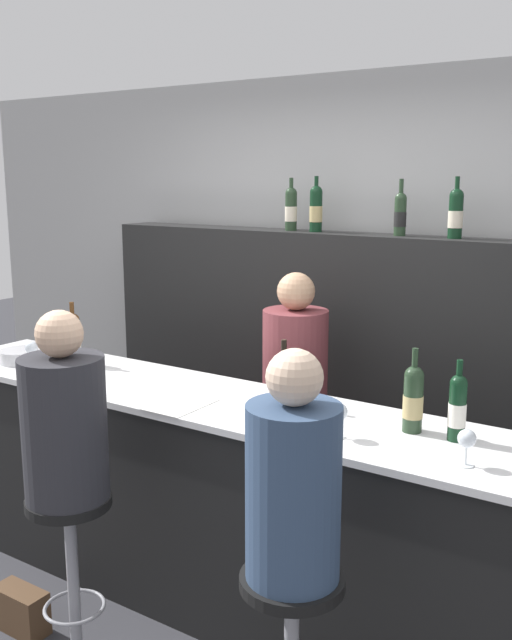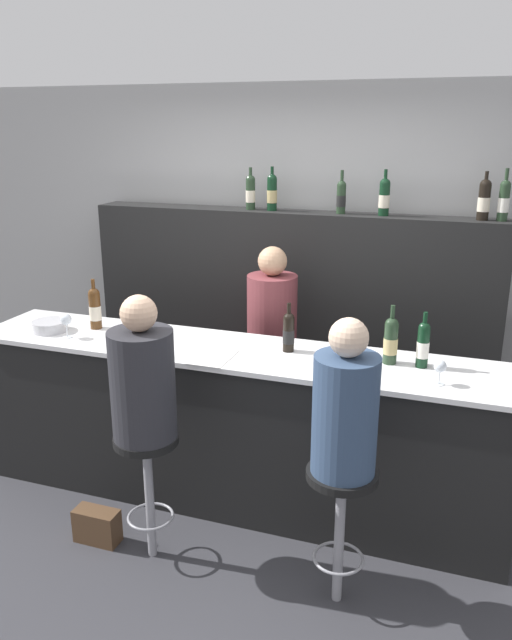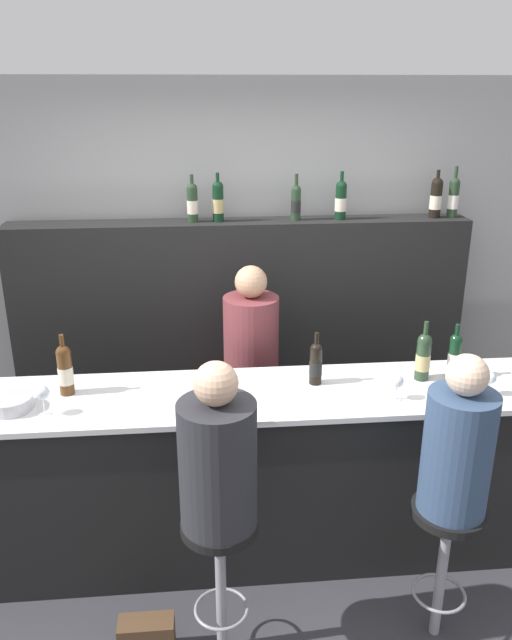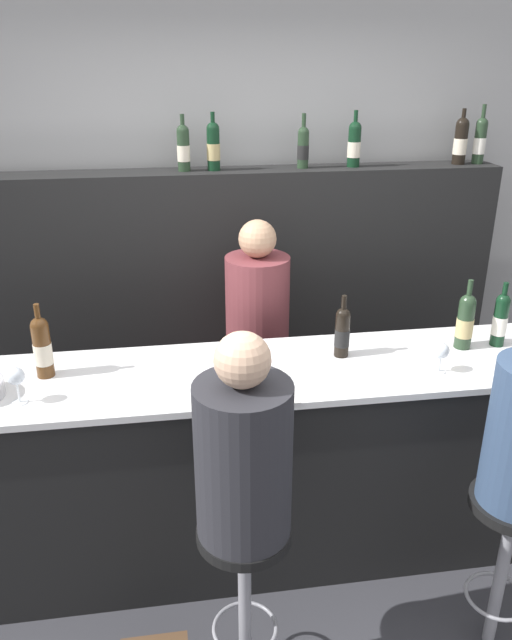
{
  "view_description": "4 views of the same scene",
  "coord_description": "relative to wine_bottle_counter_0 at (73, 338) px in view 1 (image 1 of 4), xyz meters",
  "views": [
    {
      "loc": [
        1.87,
        -2.19,
        2.01
      ],
      "look_at": [
        0.22,
        0.32,
        1.4
      ],
      "focal_mm": 40.0,
      "sensor_mm": 36.0,
      "label": 1
    },
    {
      "loc": [
        1.28,
        -2.96,
        2.3
      ],
      "look_at": [
        0.16,
        0.28,
        1.22
      ],
      "focal_mm": 35.0,
      "sensor_mm": 36.0,
      "label": 2
    },
    {
      "loc": [
        -0.27,
        -2.63,
        2.52
      ],
      "look_at": [
        -0.01,
        0.21,
        1.45
      ],
      "focal_mm": 35.0,
      "sensor_mm": 36.0,
      "label": 3
    },
    {
      "loc": [
        -0.45,
        -2.12,
        2.3
      ],
      "look_at": [
        -0.08,
        0.29,
        1.25
      ],
      "focal_mm": 35.0,
      "sensor_mm": 36.0,
      "label": 4
    }
  ],
  "objects": [
    {
      "name": "ground_plane",
      "position": [
        0.99,
        -0.37,
        -1.15
      ],
      "size": [
        16.0,
        16.0,
        0.0
      ],
      "primitive_type": "plane",
      "color": "#333338"
    },
    {
      "name": "wall_back",
      "position": [
        0.99,
        1.36,
        0.15
      ],
      "size": [
        6.4,
        0.05,
        2.6
      ],
      "color": "#9E9E9E",
      "rests_on": "ground_plane"
    },
    {
      "name": "bar_counter",
      "position": [
        0.99,
        -0.08,
        -0.65
      ],
      "size": [
        3.33,
        0.62,
        1.02
      ],
      "color": "black",
      "rests_on": "ground_plane"
    },
    {
      "name": "back_bar_cabinet",
      "position": [
        0.99,
        1.13,
        -0.31
      ],
      "size": [
        3.12,
        0.28,
        1.68
      ],
      "color": "black",
      "rests_on": "ground_plane"
    },
    {
      "name": "wine_bottle_counter_0",
      "position": [
        0.0,
        0.0,
        0.0
      ],
      "size": [
        0.08,
        0.08,
        0.33
      ],
      "color": "#4C2D14",
      "rests_on": "bar_counter"
    },
    {
      "name": "wine_bottle_counter_1",
      "position": [
        1.32,
        0.0,
        -0.02
      ],
      "size": [
        0.07,
        0.07,
        0.3
      ],
      "color": "black",
      "rests_on": "bar_counter"
    },
    {
      "name": "wine_bottle_counter_2",
      "position": [
        1.91,
        0.0,
        -0.0
      ],
      "size": [
        0.08,
        0.08,
        0.34
      ],
      "color": "#233823",
      "rests_on": "bar_counter"
    },
    {
      "name": "wine_bottle_counter_3",
      "position": [
        2.08,
        0.0,
        -0.01
      ],
      "size": [
        0.07,
        0.07,
        0.32
      ],
      "color": "black",
      "rests_on": "bar_counter"
    },
    {
      "name": "wine_bottle_backbar_0",
      "position": [
        0.68,
        1.13,
        0.66
      ],
      "size": [
        0.07,
        0.07,
        0.31
      ],
      "color": "#233823",
      "rests_on": "back_bar_cabinet"
    },
    {
      "name": "wine_bottle_backbar_1",
      "position": [
        0.84,
        1.13,
        0.66
      ],
      "size": [
        0.08,
        0.08,
        0.32
      ],
      "color": "black",
      "rests_on": "back_bar_cabinet"
    },
    {
      "name": "wine_bottle_backbar_2",
      "position": [
        1.37,
        1.13,
        0.65
      ],
      "size": [
        0.07,
        0.07,
        0.31
      ],
      "color": "#233823",
      "rests_on": "back_bar_cabinet"
    },
    {
      "name": "wine_bottle_backbar_3",
      "position": [
        1.67,
        1.13,
        0.66
      ],
      "size": [
        0.08,
        0.08,
        0.32
      ],
      "color": "black",
      "rests_on": "back_bar_cabinet"
    },
    {
      "name": "wine_glass_0",
      "position": [
        -0.07,
        -0.22,
        -0.03
      ],
      "size": [
        0.07,
        0.07,
        0.15
      ],
      "color": "silver",
      "rests_on": "bar_counter"
    },
    {
      "name": "wine_glass_1",
      "position": [
        1.7,
        -0.22,
        -0.04
      ],
      "size": [
        0.07,
        0.07,
        0.14
      ],
      "color": "silver",
      "rests_on": "bar_counter"
    },
    {
      "name": "wine_glass_2",
      "position": [
        2.19,
        -0.22,
        -0.05
      ],
      "size": [
        0.06,
        0.06,
        0.13
      ],
      "color": "silver",
      "rests_on": "bar_counter"
    },
    {
      "name": "metal_bowl",
      "position": [
        -0.25,
        -0.15,
        -0.11
      ],
      "size": [
        0.22,
        0.22,
        0.07
      ],
      "color": "#B7B7BC",
      "rests_on": "bar_counter"
    },
    {
      "name": "tasting_menu",
      "position": [
        0.94,
        -0.24,
        -0.14
      ],
      "size": [
        0.21,
        0.3,
        0.0
      ],
      "color": "white",
      "rests_on": "bar_counter"
    },
    {
      "name": "bar_stool_left",
      "position": [
        0.76,
        -0.75,
        -0.59
      ],
      "size": [
        0.35,
        0.35,
        0.74
      ],
      "color": "gray",
      "rests_on": "ground_plane"
    },
    {
      "name": "guest_seated_left",
      "position": [
        0.76,
        -0.75,
        -0.09
      ],
      "size": [
        0.33,
        0.33,
        0.77
      ],
      "color": "#28282D",
      "rests_on": "bar_stool_left"
    },
    {
      "name": "bar_stool_right",
      "position": [
        1.81,
        -0.75,
        -0.59
      ],
      "size": [
        0.35,
        0.35,
        0.74
      ],
      "color": "gray",
      "rests_on": "ground_plane"
    },
    {
      "name": "guest_seated_right",
      "position": [
        1.81,
        -0.75,
        -0.09
      ],
      "size": [
        0.3,
        0.3,
        0.76
      ],
      "color": "#334766",
      "rests_on": "bar_stool_right"
    },
    {
      "name": "bartender",
      "position": [
        1.02,
        0.61,
        -0.46
      ],
      "size": [
        0.35,
        0.35,
        1.51
      ],
      "color": "brown",
      "rests_on": "ground_plane"
    },
    {
      "name": "handbag",
      "position": [
        0.41,
        -0.75,
        -1.05
      ],
      "size": [
        0.26,
        0.12,
        0.2
      ],
      "color": "#513823",
      "rests_on": "ground_plane"
    }
  ]
}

